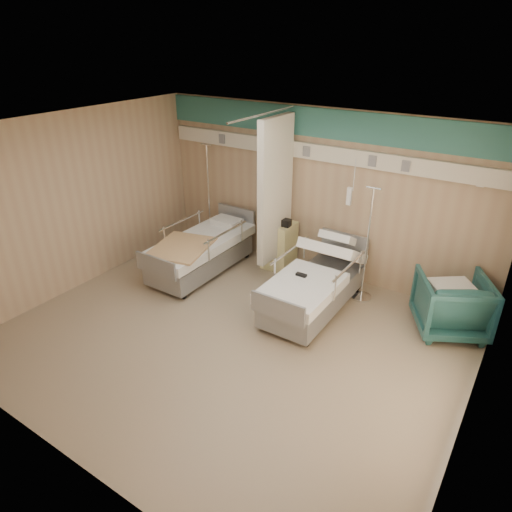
# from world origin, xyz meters

# --- Properties ---
(ground) EXTENTS (6.00, 5.00, 0.00)m
(ground) POSITION_xyz_m (0.00, 0.00, 0.00)
(ground) COLOR gray
(ground) RESTS_ON ground
(room_walls) EXTENTS (6.04, 5.04, 2.82)m
(room_walls) POSITION_xyz_m (-0.03, 0.25, 1.86)
(room_walls) COLOR tan
(room_walls) RESTS_ON ground
(bed_right) EXTENTS (1.00, 2.16, 0.63)m
(bed_right) POSITION_xyz_m (0.60, 1.30, 0.32)
(bed_right) COLOR white
(bed_right) RESTS_ON ground
(bed_left) EXTENTS (1.00, 2.16, 0.63)m
(bed_left) POSITION_xyz_m (-1.60, 1.30, 0.32)
(bed_left) COLOR white
(bed_left) RESTS_ON ground
(bedside_cabinet) EXTENTS (0.50, 0.48, 0.85)m
(bedside_cabinet) POSITION_xyz_m (-0.55, 2.20, 0.42)
(bedside_cabinet) COLOR #D6CD85
(bedside_cabinet) RESTS_ON ground
(visitor_armchair) EXTENTS (1.24, 1.25, 0.85)m
(visitor_armchair) POSITION_xyz_m (2.45, 1.86, 0.42)
(visitor_armchair) COLOR #1F4D4D
(visitor_armchair) RESTS_ON ground
(waffle_blanket) EXTENTS (0.74, 0.73, 0.06)m
(waffle_blanket) POSITION_xyz_m (2.42, 1.84, 0.88)
(waffle_blanket) COLOR silver
(waffle_blanket) RESTS_ON visitor_armchair
(iv_stand_right) EXTENTS (0.33, 0.33, 1.84)m
(iv_stand_right) POSITION_xyz_m (1.10, 2.01, 0.38)
(iv_stand_right) COLOR silver
(iv_stand_right) RESTS_ON ground
(iv_stand_left) EXTENTS (0.36, 0.36, 2.00)m
(iv_stand_left) POSITION_xyz_m (-2.17, 2.28, 0.41)
(iv_stand_left) COLOR silver
(iv_stand_left) RESTS_ON ground
(call_remote) EXTENTS (0.16, 0.07, 0.04)m
(call_remote) POSITION_xyz_m (0.48, 1.09, 0.65)
(call_remote) COLOR black
(call_remote) RESTS_ON bed_right
(tan_blanket) EXTENTS (1.08, 1.23, 0.04)m
(tan_blanket) POSITION_xyz_m (-1.61, 0.84, 0.65)
(tan_blanket) COLOR tan
(tan_blanket) RESTS_ON bed_left
(toiletry_bag) EXTENTS (0.24, 0.16, 0.12)m
(toiletry_bag) POSITION_xyz_m (-0.42, 2.13, 0.91)
(toiletry_bag) COLOR black
(toiletry_bag) RESTS_ON bedside_cabinet
(white_cup) EXTENTS (0.13, 0.13, 0.15)m
(white_cup) POSITION_xyz_m (-0.74, 2.21, 0.92)
(white_cup) COLOR white
(white_cup) RESTS_ON bedside_cabinet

